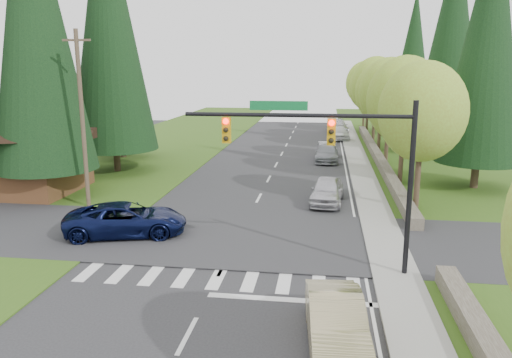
% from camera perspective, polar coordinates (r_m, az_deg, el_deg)
% --- Properties ---
extents(ground, '(120.00, 120.00, 0.00)m').
position_cam_1_polar(ground, '(16.85, -6.92, -15.65)').
color(ground, '#28282B').
rests_on(ground, ground).
extents(grass_east, '(14.00, 110.00, 0.06)m').
position_cam_1_polar(grass_east, '(36.36, 22.09, -0.90)').
color(grass_east, '#335717').
rests_on(grass_east, ground).
extents(grass_west, '(14.00, 110.00, 0.06)m').
position_cam_1_polar(grass_west, '(39.08, -18.01, 0.30)').
color(grass_west, '#335717').
rests_on(grass_west, ground).
extents(cross_street, '(120.00, 8.00, 0.10)m').
position_cam_1_polar(cross_street, '(24.02, -2.05, -6.72)').
color(cross_street, '#28282B').
rests_on(cross_street, ground).
extents(sidewalk_east, '(1.80, 80.00, 0.13)m').
position_cam_1_polar(sidewalk_east, '(37.28, 12.24, 0.12)').
color(sidewalk_east, gray).
rests_on(sidewalk_east, ground).
extents(curb_east, '(0.20, 80.00, 0.13)m').
position_cam_1_polar(curb_east, '(37.22, 10.93, 0.16)').
color(curb_east, gray).
rests_on(curb_east, ground).
extents(stone_wall_north, '(0.70, 40.00, 0.70)m').
position_cam_1_polar(stone_wall_north, '(45.20, 13.69, 2.58)').
color(stone_wall_north, '#4C4438').
rests_on(stone_wall_north, ground).
extents(traffic_signal, '(8.70, 0.37, 6.80)m').
position_cam_1_polar(traffic_signal, '(19.05, 9.06, 3.50)').
color(traffic_signal, black).
rests_on(traffic_signal, ground).
extents(brown_building, '(8.40, 8.40, 5.40)m').
position_cam_1_polar(brown_building, '(35.24, -24.80, 3.61)').
color(brown_building, '#4C2D19').
rests_on(brown_building, ground).
extents(utility_pole, '(1.60, 0.24, 10.00)m').
position_cam_1_polar(utility_pole, '(29.69, -19.23, 6.49)').
color(utility_pole, '#473828').
rests_on(utility_pole, ground).
extents(decid_tree_0, '(4.80, 4.80, 8.37)m').
position_cam_1_polar(decid_tree_0, '(28.89, 18.48, 7.31)').
color(decid_tree_0, '#38281C').
rests_on(decid_tree_0, ground).
extents(decid_tree_1, '(5.20, 5.20, 8.80)m').
position_cam_1_polar(decid_tree_1, '(35.78, 16.66, 8.65)').
color(decid_tree_1, '#38281C').
rests_on(decid_tree_1, ground).
extents(decid_tree_2, '(5.00, 5.00, 8.82)m').
position_cam_1_polar(decid_tree_2, '(42.67, 15.02, 9.49)').
color(decid_tree_2, '#38281C').
rests_on(decid_tree_2, ground).
extents(decid_tree_3, '(5.00, 5.00, 8.55)m').
position_cam_1_polar(decid_tree_3, '(49.64, 14.15, 9.61)').
color(decid_tree_3, '#38281C').
rests_on(decid_tree_3, ground).
extents(decid_tree_4, '(5.40, 5.40, 9.18)m').
position_cam_1_polar(decid_tree_4, '(56.60, 13.53, 10.37)').
color(decid_tree_4, '#38281C').
rests_on(decid_tree_4, ground).
extents(decid_tree_5, '(4.80, 4.80, 8.30)m').
position_cam_1_polar(decid_tree_5, '(63.57, 12.73, 10.14)').
color(decid_tree_5, '#38281C').
rests_on(decid_tree_5, ground).
extents(decid_tree_6, '(5.20, 5.20, 8.86)m').
position_cam_1_polar(decid_tree_6, '(70.54, 12.37, 10.65)').
color(decid_tree_6, '#38281C').
rests_on(decid_tree_6, ground).
extents(conifer_w_a, '(6.12, 6.12, 19.80)m').
position_cam_1_polar(conifer_w_a, '(33.12, -23.98, 16.51)').
color(conifer_w_a, '#38281C').
rests_on(conifer_w_a, ground).
extents(conifer_w_b, '(5.44, 5.44, 17.80)m').
position_cam_1_polar(conifer_w_b, '(38.02, -24.59, 14.30)').
color(conifer_w_b, '#38281C').
rests_on(conifer_w_b, ground).
extents(conifer_w_c, '(6.46, 6.46, 20.80)m').
position_cam_1_polar(conifer_w_c, '(39.80, -16.51, 16.95)').
color(conifer_w_c, '#38281C').
rests_on(conifer_w_c, ground).
extents(conifer_w_e, '(5.78, 5.78, 18.80)m').
position_cam_1_polar(conifer_w_e, '(46.02, -15.64, 15.09)').
color(conifer_w_e, '#38281C').
rests_on(conifer_w_e, ground).
extents(conifer_e_a, '(5.44, 5.44, 17.80)m').
position_cam_1_polar(conifer_e_a, '(35.80, 25.01, 14.43)').
color(conifer_e_a, '#38281C').
rests_on(conifer_e_a, ground).
extents(conifer_e_b, '(6.12, 6.12, 19.80)m').
position_cam_1_polar(conifer_e_b, '(49.64, 21.51, 15.06)').
color(conifer_e_b, '#38281C').
rests_on(conifer_e_b, ground).
extents(conifer_e_c, '(5.10, 5.10, 16.80)m').
position_cam_1_polar(conifer_e_c, '(63.13, 17.53, 13.28)').
color(conifer_e_c, '#38281C').
rests_on(conifer_e_c, ground).
extents(sedan_champagne, '(1.99, 4.70, 1.51)m').
position_cam_1_polar(sedan_champagne, '(15.20, 9.12, -15.83)').
color(sedan_champagne, '#C3B582').
rests_on(sedan_champagne, ground).
extents(suv_navy, '(6.22, 4.05, 1.59)m').
position_cam_1_polar(suv_navy, '(24.91, -14.60, -4.49)').
color(suv_navy, '#0A1136').
rests_on(suv_navy, ground).
extents(parked_car_a, '(2.20, 4.67, 1.54)m').
position_cam_1_polar(parked_car_a, '(30.09, 8.13, -1.31)').
color(parked_car_a, silver).
rests_on(parked_car_a, ground).
extents(parked_car_b, '(2.04, 4.84, 1.39)m').
position_cam_1_polar(parked_car_b, '(43.59, 8.11, 2.92)').
color(parked_car_b, gray).
rests_on(parked_car_b, ground).
extents(parked_car_c, '(1.86, 4.28, 1.37)m').
position_cam_1_polar(parked_car_c, '(45.43, 8.11, 3.29)').
color(parked_car_c, '#9F9FA3').
rests_on(parked_car_c, ground).
extents(parked_car_d, '(2.40, 4.72, 1.54)m').
position_cam_1_polar(parked_car_d, '(56.99, 9.52, 5.22)').
color(parked_car_d, white).
rests_on(parked_car_d, ground).
extents(parked_car_e, '(2.62, 5.43, 1.52)m').
position_cam_1_polar(parked_car_e, '(63.64, 9.37, 5.97)').
color(parked_car_e, '#B0AFB5').
rests_on(parked_car_e, ground).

